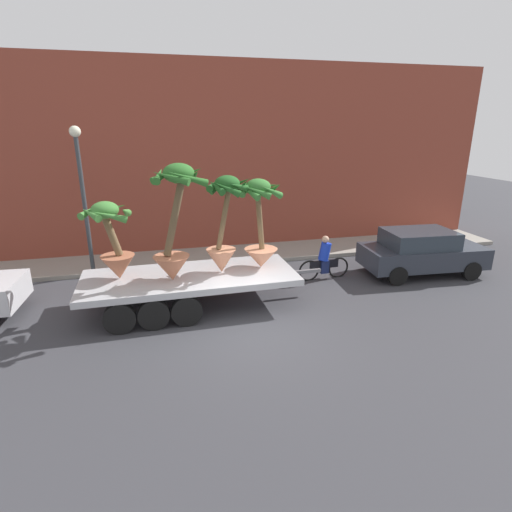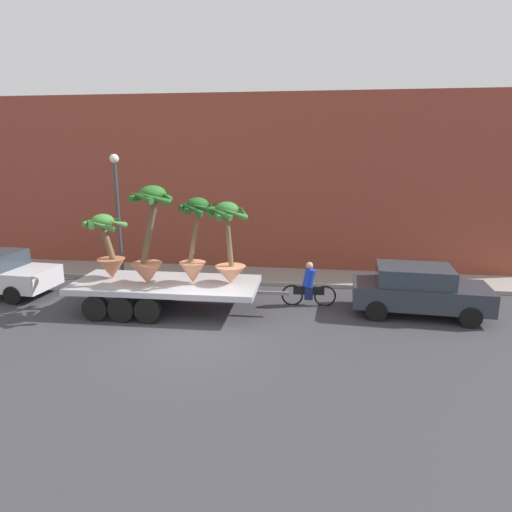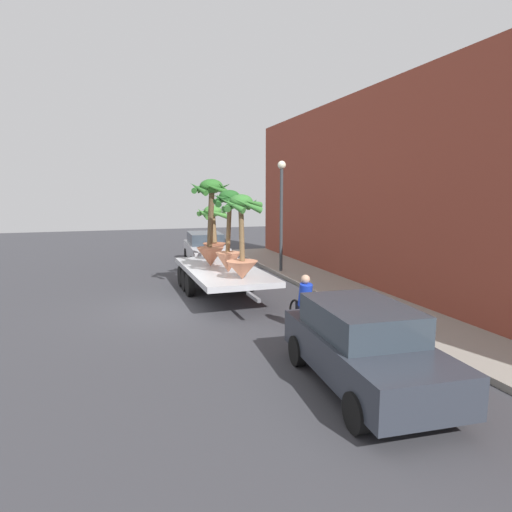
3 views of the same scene
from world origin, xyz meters
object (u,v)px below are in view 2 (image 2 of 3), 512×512
street_lamp (117,199)px  flatbed_trailer (159,288)px  parked_car (418,290)px  potted_palm_rear (229,245)px  potted_palm_extra (108,248)px  potted_palm_front (149,238)px  cyclist (309,286)px  potted_palm_middle (195,242)px

street_lamp → flatbed_trailer: bearing=-50.7°
parked_car → potted_palm_rear: bearing=-174.0°
flatbed_trailer → parked_car: bearing=5.3°
flatbed_trailer → potted_palm_extra: (-1.72, 0.16, 1.22)m
flatbed_trailer → parked_car: 8.30m
potted_palm_front → cyclist: 5.44m
potted_palm_middle → street_lamp: size_ratio=0.57×
potted_palm_middle → cyclist: size_ratio=1.49×
potted_palm_middle → potted_palm_extra: (-2.99, 0.15, -0.34)m
flatbed_trailer → potted_palm_rear: (2.32, 0.14, 1.45)m
potted_palm_rear → potted_palm_front: potted_palm_front is taller
potted_palm_extra → parked_car: bearing=3.4°
potted_palm_front → cyclist: bearing=16.4°
potted_palm_rear → parked_car: size_ratio=0.61×
potted_palm_middle → cyclist: potted_palm_middle is taller
flatbed_trailer → potted_palm_extra: 2.12m
potted_palm_front → flatbed_trailer: bearing=71.5°
potted_palm_rear → cyclist: size_ratio=1.41×
potted_palm_rear → street_lamp: (-5.16, 3.33, 1.01)m
flatbed_trailer → potted_palm_front: (-0.10, -0.30, 1.71)m
potted_palm_middle → cyclist: 4.09m
potted_palm_extra → street_lamp: (-1.12, 3.30, 1.24)m
potted_palm_extra → street_lamp: street_lamp is taller
flatbed_trailer → street_lamp: street_lamp is taller
street_lamp → cyclist: bearing=-16.8°
parked_car → street_lamp: 11.68m
flatbed_trailer → parked_car: size_ratio=1.64×
flatbed_trailer → cyclist: cyclist is taller
potted_palm_rear → potted_palm_front: bearing=-169.8°
potted_palm_rear → street_lamp: 6.23m
potted_palm_rear → flatbed_trailer: bearing=-176.7°
parked_car → street_lamp: (-11.10, 2.70, 2.40)m
potted_palm_middle → potted_palm_front: (-1.37, -0.32, 0.15)m
cyclist → potted_palm_extra: bearing=-171.5°
street_lamp → potted_palm_front: bearing=-54.0°
potted_palm_front → potted_palm_extra: bearing=164.0°
potted_palm_front → cyclist: (4.93, 1.45, -1.81)m
potted_palm_rear → potted_palm_front: 2.48m
potted_palm_rear → cyclist: potted_palm_rear is taller
potted_palm_middle → potted_palm_extra: bearing=177.2°
potted_palm_middle → potted_palm_front: bearing=-166.9°
flatbed_trailer → potted_palm_front: 1.74m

